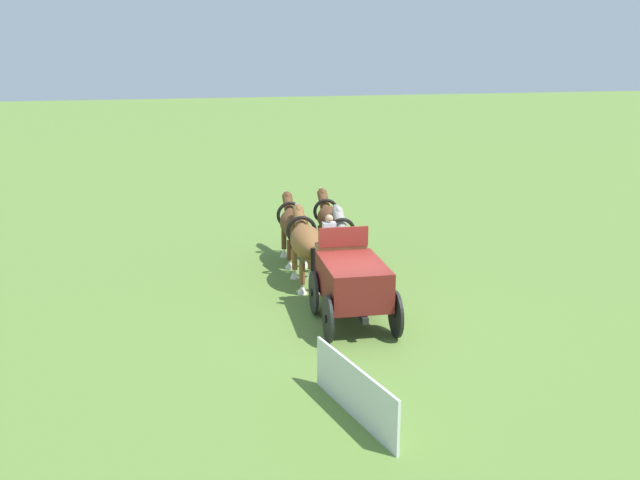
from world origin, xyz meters
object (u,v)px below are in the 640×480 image
at_px(show_wagon, 352,281).
at_px(draft_horse_rear_near, 306,242).
at_px(draft_horse_rear_off, 347,242).
at_px(draft_horse_lead_off, 330,221).
at_px(draft_horse_lead_near, 293,224).

relative_size(show_wagon, draft_horse_rear_near, 1.73).
distance_m(draft_horse_rear_near, draft_horse_rear_off, 1.30).
bearing_deg(draft_horse_rear_near, draft_horse_lead_off, -33.63).
height_order(show_wagon, draft_horse_rear_off, show_wagon).
xyz_separation_m(draft_horse_rear_near, draft_horse_rear_off, (-0.14, -1.29, -0.06)).
xyz_separation_m(show_wagon, draft_horse_lead_off, (5.93, -1.41, 0.21)).
relative_size(draft_horse_rear_off, draft_horse_lead_off, 0.93).
distance_m(show_wagon, draft_horse_lead_off, 6.09).
bearing_deg(draft_horse_lead_near, draft_horse_lead_off, -96.78).
xyz_separation_m(show_wagon, draft_horse_rear_near, (3.50, 0.21, 0.19)).
xyz_separation_m(draft_horse_rear_off, draft_horse_lead_near, (2.73, 0.97, 0.02)).
bearing_deg(draft_horse_lead_near, show_wagon, 178.90).
distance_m(draft_horse_rear_off, draft_horse_lead_off, 2.60).
distance_m(draft_horse_rear_near, draft_horse_lead_off, 2.92).
bearing_deg(draft_horse_rear_near, draft_horse_rear_off, -96.39).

